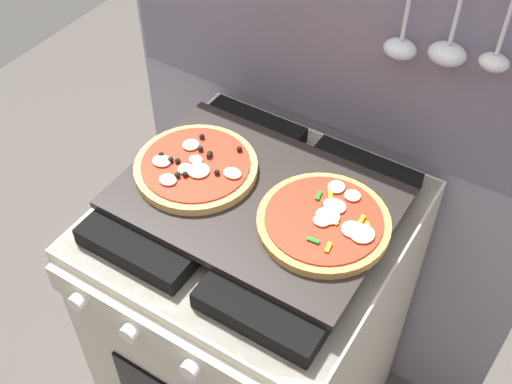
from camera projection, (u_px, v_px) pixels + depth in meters
The scene contains 5 objects.
kitchen_backsplash at pixel (329, 149), 1.56m from camera, with size 1.10×0.09×1.55m.
stove at pixel (256, 324), 1.61m from camera, with size 0.60×0.64×0.90m.
baking_tray at pixel (256, 198), 1.28m from camera, with size 0.54×0.38×0.02m, color black.
pizza_left at pixel (196, 167), 1.32m from camera, with size 0.26×0.26×0.03m.
pizza_right at pixel (324, 223), 1.21m from camera, with size 0.26×0.26×0.03m.
Camera 1 is at (0.47, -0.75, 1.83)m, focal length 44.83 mm.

